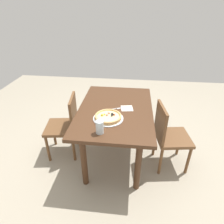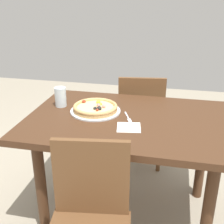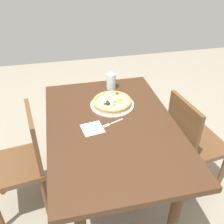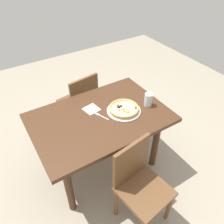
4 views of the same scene
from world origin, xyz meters
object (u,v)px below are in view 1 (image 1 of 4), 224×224
at_px(pizza, 108,117).
at_px(napkin, 127,108).
at_px(drinking_glass, 100,127).
at_px(dining_table, 115,116).
at_px(fork, 115,109).
at_px(chair_far, 168,135).
at_px(chair_near, 66,124).
at_px(plate, 108,118).

height_order(pizza, napkin, pizza).
bearing_deg(napkin, drinking_glass, -24.98).
bearing_deg(dining_table, fork, 1.50).
distance_m(chair_far, napkin, 0.60).
xyz_separation_m(pizza, napkin, (-0.26, 0.20, -0.03)).
bearing_deg(chair_far, pizza, -85.98).
distance_m(dining_table, drinking_glass, 0.54).
relative_size(dining_table, pizza, 4.41).
relative_size(chair_near, plate, 2.57).
relative_size(chair_far, pizza, 2.91).
distance_m(dining_table, chair_far, 0.69).
bearing_deg(fork, pizza, -125.41).
bearing_deg(pizza, drinking_glass, -10.38).
distance_m(plate, drinking_glass, 0.28).
xyz_separation_m(dining_table, chair_far, (0.08, 0.66, -0.17)).
relative_size(pizza, drinking_glass, 2.18).
bearing_deg(plate, napkin, 143.04).
bearing_deg(chair_far, chair_near, -101.90).
bearing_deg(chair_near, fork, -98.56).
height_order(dining_table, drinking_glass, drinking_glass).
relative_size(dining_table, fork, 8.24).
bearing_deg(fork, chair_near, 157.97).
bearing_deg(drinking_glass, napkin, 155.02).
bearing_deg(napkin, dining_table, -82.23).
bearing_deg(drinking_glass, plate, 169.54).
xyz_separation_m(dining_table, fork, (0.01, 0.00, 0.11)).
relative_size(pizza, napkin, 2.13).
relative_size(plate, fork, 2.12).
height_order(fork, napkin, fork).
distance_m(plate, fork, 0.24).
bearing_deg(chair_far, plate, -85.95).
distance_m(chair_near, napkin, 0.85).
height_order(pizza, fork, pizza).
bearing_deg(chair_near, drinking_glass, -140.30).
xyz_separation_m(chair_far, fork, (-0.07, -0.66, 0.28)).
bearing_deg(fork, chair_far, -27.93).
bearing_deg(fork, drinking_glass, -123.56).
height_order(chair_near, chair_far, same).
bearing_deg(dining_table, chair_near, -89.80).
bearing_deg(chair_far, fork, -104.84).
bearing_deg(drinking_glass, dining_table, 168.18).
distance_m(chair_far, plate, 0.79).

